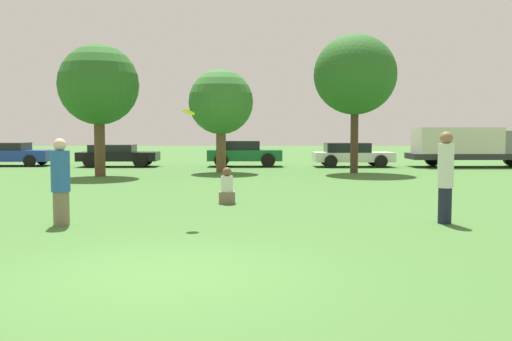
{
  "coord_description": "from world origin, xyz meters",
  "views": [
    {
      "loc": [
        1.24,
        -7.53,
        1.92
      ],
      "look_at": [
        1.21,
        4.88,
        1.04
      ],
      "focal_mm": 40.47,
      "sensor_mm": 36.0,
      "label": 1
    }
  ],
  "objects_px": {
    "parked_car_black": "(119,155)",
    "parked_car_white": "(353,154)",
    "tree_1": "(222,103)",
    "tree_2": "(357,75)",
    "person_thrower": "(62,182)",
    "parked_car_green": "(245,153)",
    "bystander_sitting": "(228,188)",
    "parked_car_blue": "(11,154)",
    "tree_0": "(100,85)",
    "frisbee": "(190,112)",
    "delivery_truck_grey": "(476,145)",
    "person_catcher": "(447,176)"
  },
  "relations": [
    {
      "from": "person_thrower",
      "to": "delivery_truck_grey",
      "type": "xyz_separation_m",
      "value": [
        15.14,
        18.03,
        0.27
      ]
    },
    {
      "from": "tree_1",
      "to": "parked_car_white",
      "type": "relative_size",
      "value": 1.13
    },
    {
      "from": "tree_2",
      "to": "parked_car_white",
      "type": "distance_m",
      "value": 5.52
    },
    {
      "from": "parked_car_black",
      "to": "tree_1",
      "type": "bearing_deg",
      "value": -35.59
    },
    {
      "from": "parked_car_black",
      "to": "parked_car_green",
      "type": "height_order",
      "value": "parked_car_green"
    },
    {
      "from": "tree_1",
      "to": "parked_car_black",
      "type": "bearing_deg",
      "value": 144.98
    },
    {
      "from": "bystander_sitting",
      "to": "tree_2",
      "type": "xyz_separation_m",
      "value": [
        5.11,
        10.69,
        3.91
      ]
    },
    {
      "from": "tree_0",
      "to": "parked_car_white",
      "type": "relative_size",
      "value": 1.32
    },
    {
      "from": "bystander_sitting",
      "to": "parked_car_blue",
      "type": "distance_m",
      "value": 19.84
    },
    {
      "from": "bystander_sitting",
      "to": "parked_car_black",
      "type": "bearing_deg",
      "value": 113.39
    },
    {
      "from": "person_catcher",
      "to": "tree_1",
      "type": "distance_m",
      "value": 15.27
    },
    {
      "from": "parked_car_black",
      "to": "parked_car_blue",
      "type": "bearing_deg",
      "value": 172.69
    },
    {
      "from": "person_catcher",
      "to": "tree_0",
      "type": "bearing_deg",
      "value": -50.62
    },
    {
      "from": "person_thrower",
      "to": "bystander_sitting",
      "type": "height_order",
      "value": "person_thrower"
    },
    {
      "from": "person_thrower",
      "to": "delivery_truck_grey",
      "type": "height_order",
      "value": "delivery_truck_grey"
    },
    {
      "from": "frisbee",
      "to": "parked_car_black",
      "type": "relative_size",
      "value": 0.07
    },
    {
      "from": "tree_1",
      "to": "bystander_sitting",
      "type": "bearing_deg",
      "value": -85.72
    },
    {
      "from": "bystander_sitting",
      "to": "frisbee",
      "type": "bearing_deg",
      "value": -100.74
    },
    {
      "from": "parked_car_green",
      "to": "tree_1",
      "type": "bearing_deg",
      "value": -103.09
    },
    {
      "from": "tree_1",
      "to": "tree_2",
      "type": "distance_m",
      "value": 6.05
    },
    {
      "from": "delivery_truck_grey",
      "to": "bystander_sitting",
      "type": "bearing_deg",
      "value": -129.78
    },
    {
      "from": "person_catcher",
      "to": "person_thrower",
      "type": "bearing_deg",
      "value": 0.0
    },
    {
      "from": "frisbee",
      "to": "tree_2",
      "type": "xyz_separation_m",
      "value": [
        5.72,
        13.91,
        2.04
      ]
    },
    {
      "from": "tree_0",
      "to": "parked_car_black",
      "type": "bearing_deg",
      "value": 97.12
    },
    {
      "from": "bystander_sitting",
      "to": "tree_2",
      "type": "relative_size",
      "value": 0.16
    },
    {
      "from": "person_catcher",
      "to": "tree_2",
      "type": "relative_size",
      "value": 0.31
    },
    {
      "from": "person_catcher",
      "to": "bystander_sitting",
      "type": "distance_m",
      "value": 5.64
    },
    {
      "from": "tree_0",
      "to": "parked_car_white",
      "type": "distance_m",
      "value": 13.18
    },
    {
      "from": "parked_car_black",
      "to": "parked_car_green",
      "type": "relative_size",
      "value": 1.06
    },
    {
      "from": "tree_1",
      "to": "parked_car_blue",
      "type": "height_order",
      "value": "tree_1"
    },
    {
      "from": "person_thrower",
      "to": "parked_car_black",
      "type": "bearing_deg",
      "value": 98.8
    },
    {
      "from": "delivery_truck_grey",
      "to": "parked_car_black",
      "type": "bearing_deg",
      "value": 178.81
    },
    {
      "from": "parked_car_black",
      "to": "parked_car_white",
      "type": "bearing_deg",
      "value": -0.94
    },
    {
      "from": "bystander_sitting",
      "to": "delivery_truck_grey",
      "type": "height_order",
      "value": "delivery_truck_grey"
    },
    {
      "from": "bystander_sitting",
      "to": "tree_0",
      "type": "bearing_deg",
      "value": 122.87
    },
    {
      "from": "tree_1",
      "to": "parked_car_black",
      "type": "height_order",
      "value": "tree_1"
    },
    {
      "from": "parked_car_white",
      "to": "bystander_sitting",
      "type": "bearing_deg",
      "value": -111.5
    },
    {
      "from": "parked_car_blue",
      "to": "parked_car_white",
      "type": "distance_m",
      "value": 17.98
    },
    {
      "from": "frisbee",
      "to": "bystander_sitting",
      "type": "height_order",
      "value": "frisbee"
    },
    {
      "from": "person_thrower",
      "to": "parked_car_green",
      "type": "relative_size",
      "value": 0.45
    },
    {
      "from": "tree_0",
      "to": "parked_car_white",
      "type": "xyz_separation_m",
      "value": [
        11.32,
        6.01,
        -3.07
      ]
    },
    {
      "from": "person_catcher",
      "to": "frisbee",
      "type": "distance_m",
      "value": 5.38
    },
    {
      "from": "tree_1",
      "to": "parked_car_black",
      "type": "xyz_separation_m",
      "value": [
        -5.61,
        3.93,
        -2.48
      ]
    },
    {
      "from": "frisbee",
      "to": "parked_car_green",
      "type": "height_order",
      "value": "frisbee"
    },
    {
      "from": "bystander_sitting",
      "to": "parked_car_black",
      "type": "distance_m",
      "value": 16.19
    },
    {
      "from": "bystander_sitting",
      "to": "parked_car_blue",
      "type": "xyz_separation_m",
      "value": [
        -12.31,
        15.56,
        0.25
      ]
    },
    {
      "from": "parked_car_blue",
      "to": "parked_car_green",
      "type": "xyz_separation_m",
      "value": [
        12.4,
        -0.53,
        0.06
      ]
    },
    {
      "from": "person_thrower",
      "to": "delivery_truck_grey",
      "type": "relative_size",
      "value": 0.26
    },
    {
      "from": "frisbee",
      "to": "tree_2",
      "type": "bearing_deg",
      "value": 67.63
    },
    {
      "from": "delivery_truck_grey",
      "to": "person_catcher",
      "type": "bearing_deg",
      "value": -112.95
    }
  ]
}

